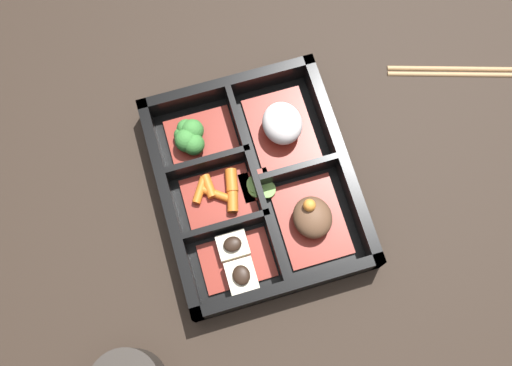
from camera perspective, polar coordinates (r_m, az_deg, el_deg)
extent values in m
plane|color=black|center=(0.81, 0.00, -0.50)|extent=(3.00, 3.00, 0.00)
cube|color=black|center=(0.81, 0.00, -0.41)|extent=(0.30, 0.25, 0.01)
cube|color=black|center=(0.79, -8.21, -2.32)|extent=(0.30, 0.01, 0.05)
cube|color=black|center=(0.80, 8.01, 2.21)|extent=(0.30, 0.01, 0.05)
cube|color=black|center=(0.84, -2.76, 8.95)|extent=(0.01, 0.25, 0.05)
cube|color=black|center=(0.76, 3.05, -9.91)|extent=(0.01, 0.25, 0.05)
cube|color=black|center=(0.79, 0.29, 0.06)|extent=(0.27, 0.01, 0.05)
cube|color=black|center=(0.80, -4.52, 1.81)|extent=(0.01, 0.11, 0.05)
cube|color=black|center=(0.77, -2.80, -4.26)|extent=(0.01, 0.11, 0.05)
cube|color=black|center=(0.79, 3.95, 1.08)|extent=(0.01, 0.11, 0.05)
cube|color=maroon|center=(0.82, 2.45, 5.06)|extent=(0.11, 0.08, 0.01)
ellipsoid|color=silver|center=(0.80, 2.52, 5.70)|extent=(0.06, 0.05, 0.04)
cube|color=maroon|center=(0.79, 5.27, -3.61)|extent=(0.11, 0.08, 0.01)
ellipsoid|color=brown|center=(0.77, 5.40, -3.29)|extent=(0.06, 0.05, 0.03)
sphere|color=orange|center=(0.75, 5.11, -2.13)|extent=(0.02, 0.02, 0.02)
cube|color=maroon|center=(0.82, -5.21, 4.42)|extent=(0.07, 0.09, 0.01)
sphere|color=#387A33|center=(0.80, -5.97, 3.68)|extent=(0.03, 0.03, 0.03)
sphere|color=#387A33|center=(0.81, -6.68, 5.18)|extent=(0.03, 0.03, 0.03)
sphere|color=#387A33|center=(0.81, -7.11, 4.57)|extent=(0.02, 0.02, 0.02)
sphere|color=#387A33|center=(0.80, -6.64, 4.06)|extent=(0.03, 0.03, 0.03)
sphere|color=#387A33|center=(0.81, -6.09, 4.98)|extent=(0.03, 0.03, 0.03)
cube|color=maroon|center=(0.79, -3.56, -1.38)|extent=(0.07, 0.09, 0.01)
cylinder|color=#D1661E|center=(0.79, -2.34, 0.23)|extent=(0.03, 0.02, 0.02)
cylinder|color=#D1661E|center=(0.79, -3.69, -0.97)|extent=(0.04, 0.04, 0.01)
cylinder|color=#D1661E|center=(0.79, -4.52, -0.33)|extent=(0.03, 0.01, 0.01)
cylinder|color=#D1661E|center=(0.79, -5.34, -0.69)|extent=(0.04, 0.03, 0.01)
cylinder|color=#D1661E|center=(0.78, -2.24, -1.45)|extent=(0.04, 0.02, 0.01)
cube|color=maroon|center=(0.78, -1.83, -7.41)|extent=(0.07, 0.09, 0.01)
cube|color=beige|center=(0.77, -2.22, -6.01)|extent=(0.03, 0.04, 0.02)
ellipsoid|color=black|center=(0.76, -2.26, -5.84)|extent=(0.02, 0.02, 0.01)
cube|color=beige|center=(0.76, -1.38, -8.91)|extent=(0.04, 0.04, 0.02)
ellipsoid|color=black|center=(0.75, -1.41, -8.77)|extent=(0.03, 0.02, 0.01)
cube|color=maroon|center=(0.80, 0.35, -0.40)|extent=(0.04, 0.04, 0.01)
cylinder|color=#75A84C|center=(0.79, 1.05, -0.65)|extent=(0.02, 0.02, 0.01)
cylinder|color=#75A84C|center=(0.79, -0.17, 0.11)|extent=(0.03, 0.03, 0.01)
cylinder|color=#75A84C|center=(0.79, 0.21, -0.48)|extent=(0.03, 0.03, 0.00)
cylinder|color=#A87F51|center=(0.92, 18.76, 10.35)|extent=(0.07, 0.20, 0.01)
cylinder|color=#A87F51|center=(0.92, 18.80, 9.84)|extent=(0.07, 0.20, 0.01)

